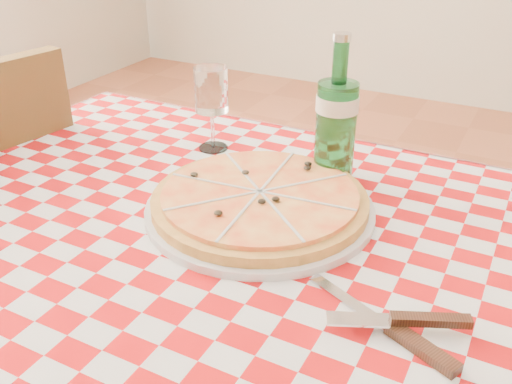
% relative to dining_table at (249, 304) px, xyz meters
% --- Properties ---
extents(dining_table, '(1.20, 0.80, 0.75)m').
position_rel_dining_table_xyz_m(dining_table, '(0.00, 0.00, 0.00)').
color(dining_table, brown).
rests_on(dining_table, ground).
extents(tablecloth, '(1.30, 0.90, 0.01)m').
position_rel_dining_table_xyz_m(tablecloth, '(0.00, 0.00, 0.09)').
color(tablecloth, '#A2090B').
rests_on(tablecloth, dining_table).
extents(pizza_plate, '(0.39, 0.39, 0.05)m').
position_rel_dining_table_xyz_m(pizza_plate, '(-0.03, 0.10, 0.12)').
color(pizza_plate, '#BD7C3F').
rests_on(pizza_plate, tablecloth).
extents(water_bottle, '(0.08, 0.08, 0.26)m').
position_rel_dining_table_xyz_m(water_bottle, '(0.03, 0.26, 0.23)').
color(water_bottle, '#1B6D2D').
rests_on(water_bottle, tablecloth).
extents(wine_glass, '(0.07, 0.07, 0.16)m').
position_rel_dining_table_xyz_m(wine_glass, '(-0.23, 0.28, 0.18)').
color(wine_glass, silver).
rests_on(wine_glass, tablecloth).
extents(cutlery, '(0.25, 0.21, 0.03)m').
position_rel_dining_table_xyz_m(cutlery, '(0.22, -0.07, 0.11)').
color(cutlery, silver).
rests_on(cutlery, tablecloth).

